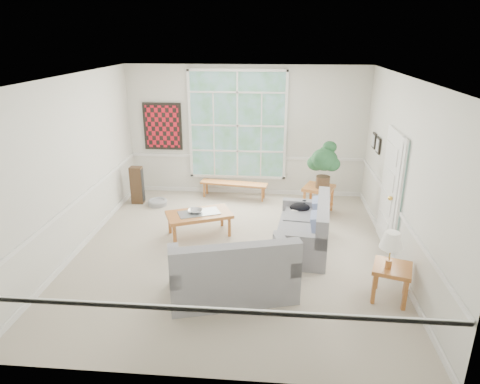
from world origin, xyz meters
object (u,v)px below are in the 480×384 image
at_px(loveseat_front, 232,264).
at_px(coffee_table, 199,224).
at_px(loveseat_right, 303,225).
at_px(side_table, 391,283).
at_px(end_table, 318,200).

xyz_separation_m(loveseat_front, coffee_table, (-0.82, 1.92, -0.27)).
bearing_deg(loveseat_right, coffee_table, 175.02).
bearing_deg(loveseat_front, side_table, -13.93).
bearing_deg(loveseat_front, coffee_table, 97.67).
relative_size(coffee_table, end_table, 2.02).
height_order(coffee_table, end_table, end_table).
bearing_deg(coffee_table, loveseat_front, -90.31).
bearing_deg(end_table, coffee_table, -151.06).
height_order(loveseat_front, side_table, loveseat_front).
bearing_deg(end_table, loveseat_front, -115.28).
bearing_deg(loveseat_right, end_table, 82.50).
xyz_separation_m(loveseat_right, loveseat_front, (-1.10, -1.53, 0.04)).
relative_size(loveseat_right, side_table, 3.16).
height_order(loveseat_right, side_table, loveseat_right).
relative_size(end_table, side_table, 1.12).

